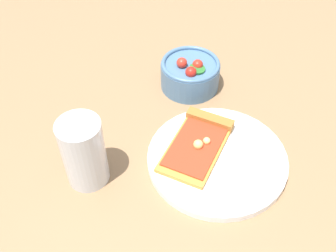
% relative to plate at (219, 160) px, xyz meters
% --- Properties ---
extents(ground_plane, '(2.40, 2.40, 0.00)m').
position_rel_plate_xyz_m(ground_plane, '(-0.00, 0.02, -0.01)').
color(ground_plane, '#93704C').
rests_on(ground_plane, ground).
extents(plate, '(0.24, 0.24, 0.01)m').
position_rel_plate_xyz_m(plate, '(0.00, 0.00, 0.00)').
color(plate, white).
rests_on(plate, ground_plane).
extents(pizza_slice_main, '(0.10, 0.16, 0.02)m').
position_rel_plate_xyz_m(pizza_slice_main, '(-0.04, 0.02, 0.01)').
color(pizza_slice_main, gold).
rests_on(pizza_slice_main, plate).
extents(salad_bowl, '(0.12, 0.12, 0.07)m').
position_rel_plate_xyz_m(salad_bowl, '(-0.12, 0.18, 0.02)').
color(salad_bowl, '#4C7299').
rests_on(salad_bowl, ground_plane).
extents(soda_glass, '(0.07, 0.07, 0.12)m').
position_rel_plate_xyz_m(soda_glass, '(-0.20, -0.11, 0.05)').
color(soda_glass, silver).
rests_on(soda_glass, ground_plane).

